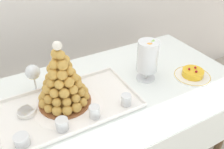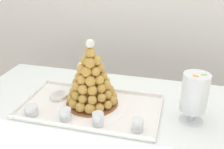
# 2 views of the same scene
# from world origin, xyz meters

# --- Properties ---
(buffet_table) EXTENTS (1.68, 0.82, 0.79)m
(buffet_table) POSITION_xyz_m (0.00, 0.00, 0.70)
(buffet_table) COLOR brown
(buffet_table) RESTS_ON ground_plane
(serving_tray) EXTENTS (0.68, 0.38, 0.02)m
(serving_tray) POSITION_xyz_m (-0.16, -0.02, 0.79)
(serving_tray) COLOR white
(serving_tray) RESTS_ON buffet_table
(croquembouche) EXTENTS (0.26, 0.26, 0.34)m
(croquembouche) POSITION_xyz_m (-0.17, 0.02, 0.93)
(croquembouche) COLOR brown
(croquembouche) RESTS_ON serving_tray
(dessert_cup_left) EXTENTS (0.06, 0.06, 0.05)m
(dessert_cup_left) POSITION_xyz_m (-0.41, -0.15, 0.82)
(dessert_cup_left) COLOR silver
(dessert_cup_left) RESTS_ON serving_tray
(dessert_cup_mid_left) EXTENTS (0.06, 0.06, 0.05)m
(dessert_cup_mid_left) POSITION_xyz_m (-0.24, -0.15, 0.82)
(dessert_cup_mid_left) COLOR silver
(dessert_cup_mid_left) RESTS_ON serving_tray
(dessert_cup_centre) EXTENTS (0.05, 0.05, 0.06)m
(dessert_cup_centre) POSITION_xyz_m (-0.08, -0.15, 0.82)
(dessert_cup_centre) COLOR silver
(dessert_cup_centre) RESTS_ON serving_tray
(dessert_cup_mid_right) EXTENTS (0.05, 0.05, 0.06)m
(dessert_cup_mid_right) POSITION_xyz_m (0.09, -0.15, 0.82)
(dessert_cup_mid_right) COLOR silver
(dessert_cup_mid_right) RESTS_ON serving_tray
(creme_brulee_ramekin) EXTENTS (0.09, 0.09, 0.02)m
(creme_brulee_ramekin) POSITION_xyz_m (-0.36, 0.03, 0.81)
(creme_brulee_ramekin) COLOR white
(creme_brulee_ramekin) RESTS_ON serving_tray
(macaron_goblet) EXTENTS (0.12, 0.12, 0.25)m
(macaron_goblet) POSITION_xyz_m (0.32, 0.00, 0.93)
(macaron_goblet) COLOR white
(macaron_goblet) RESTS_ON buffet_table
(fruit_tart_plate) EXTENTS (0.22, 0.22, 0.06)m
(fruit_tart_plate) POSITION_xyz_m (0.57, -0.12, 0.81)
(fruit_tart_plate) COLOR white
(fruit_tart_plate) RESTS_ON buffet_table
(wine_glass) EXTENTS (0.08, 0.08, 0.17)m
(wine_glass) POSITION_xyz_m (-0.27, 0.18, 0.91)
(wine_glass) COLOR silver
(wine_glass) RESTS_ON buffet_table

